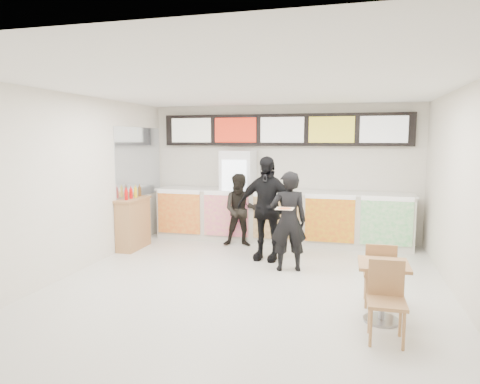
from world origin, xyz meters
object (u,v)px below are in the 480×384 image
(customer_mid, at_px, (266,208))
(cafe_table, at_px, (383,281))
(drinks_fridge, at_px, (238,195))
(customer_main, at_px, (288,221))
(service_counter, at_px, (279,216))
(condiment_ledge, at_px, (133,223))
(customer_left, at_px, (241,210))

(customer_mid, distance_m, cafe_table, 3.08)
(drinks_fridge, distance_m, customer_mid, 1.69)
(customer_main, bearing_deg, service_counter, -92.48)
(condiment_ledge, bearing_deg, customer_main, -11.40)
(service_counter, relative_size, customer_left, 3.62)
(service_counter, distance_m, cafe_table, 4.21)
(service_counter, xyz_separation_m, cafe_table, (1.91, -3.75, -0.05))
(drinks_fridge, relative_size, customer_mid, 1.03)
(customer_left, xyz_separation_m, cafe_table, (2.64, -3.21, -0.25))
(service_counter, distance_m, customer_mid, 1.46)
(condiment_ledge, bearing_deg, customer_mid, -2.08)
(customer_mid, bearing_deg, customer_main, -40.57)
(service_counter, relative_size, customer_mid, 2.86)
(customer_main, relative_size, cafe_table, 1.13)
(drinks_fridge, distance_m, cafe_table, 4.75)
(service_counter, relative_size, drinks_fridge, 2.78)
(customer_mid, bearing_deg, service_counter, 97.02)
(customer_left, distance_m, cafe_table, 4.16)
(customer_main, relative_size, customer_mid, 0.89)
(drinks_fridge, relative_size, customer_left, 1.30)
(drinks_fridge, bearing_deg, customer_main, -54.42)
(drinks_fridge, distance_m, customer_left, 0.64)
(service_counter, xyz_separation_m, customer_left, (-0.73, -0.54, 0.20))
(customer_left, relative_size, cafe_table, 1.01)
(drinks_fridge, xyz_separation_m, customer_mid, (0.92, -1.42, -0.03))
(drinks_fridge, relative_size, cafe_table, 1.31)
(service_counter, relative_size, condiment_ledge, 4.45)
(customer_main, xyz_separation_m, condiment_ledge, (-3.30, 0.67, -0.32))
(customer_main, height_order, customer_mid, customer_mid)
(service_counter, height_order, condiment_ledge, condiment_ledge)
(condiment_ledge, bearing_deg, service_counter, 24.74)
(drinks_fridge, height_order, customer_main, drinks_fridge)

